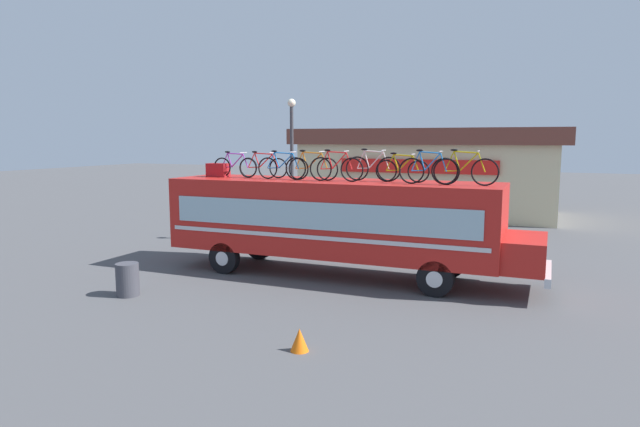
{
  "coord_description": "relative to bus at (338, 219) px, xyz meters",
  "views": [
    {
      "loc": [
        6.17,
        -15.52,
        4.19
      ],
      "look_at": [
        -0.37,
        0.0,
        1.9
      ],
      "focal_mm": 30.89,
      "sensor_mm": 36.0,
      "label": 1
    }
  ],
  "objects": [
    {
      "name": "luggage_bag_1",
      "position": [
        -4.26,
        0.02,
        1.39
      ],
      "size": [
        0.7,
        0.42,
        0.45
      ],
      "primitive_type": "cube",
      "color": "maroon",
      "rests_on": "bus"
    },
    {
      "name": "rooftop_bicycle_6",
      "position": [
        1.03,
        0.22,
        1.56
      ],
      "size": [
        1.72,
        0.44,
        0.97
      ],
      "color": "black",
      "rests_on": "bus"
    },
    {
      "name": "rooftop_bicycle_9",
      "position": [
        3.77,
        -0.25,
        1.57
      ],
      "size": [
        1.81,
        0.44,
        0.98
      ],
      "color": "black",
      "rests_on": "bus"
    },
    {
      "name": "rooftop_bicycle_8",
      "position": [
        2.82,
        -0.33,
        1.56
      ],
      "size": [
        1.7,
        0.44,
        0.97
      ],
      "color": "black",
      "rests_on": "bus"
    },
    {
      "name": "rooftop_bicycle_7",
      "position": [
        1.95,
        0.13,
        1.52
      ],
      "size": [
        1.61,
        0.44,
        0.86
      ],
      "color": "black",
      "rests_on": "bus"
    },
    {
      "name": "rooftop_bicycle_3",
      "position": [
        -1.75,
        -0.2,
        1.54
      ],
      "size": [
        1.75,
        0.44,
        0.9
      ],
      "color": "black",
      "rests_on": "bus"
    },
    {
      "name": "bus",
      "position": [
        0.0,
        0.0,
        0.0
      ],
      "size": [
        11.38,
        2.61,
        2.93
      ],
      "color": "red",
      "rests_on": "ground"
    },
    {
      "name": "roadside_building",
      "position": [
        -0.41,
        15.66,
        0.65
      ],
      "size": [
        14.57,
        7.13,
        4.73
      ],
      "color": "beige",
      "rests_on": "ground"
    },
    {
      "name": "trash_bin",
      "position": [
        -4.39,
        -4.27,
        -1.33
      ],
      "size": [
        0.61,
        0.61,
        0.89
      ],
      "primitive_type": "cylinder",
      "color": "#3F3F47",
      "rests_on": "ground"
    },
    {
      "name": "traffic_cone",
      "position": [
        1.51,
        -6.02,
        -1.54
      ],
      "size": [
        0.37,
        0.37,
        0.46
      ],
      "primitive_type": "cone",
      "color": "orange",
      "rests_on": "ground"
    },
    {
      "name": "rooftop_bicycle_2",
      "position": [
        -2.66,
        0.18,
        1.52
      ],
      "size": [
        1.75,
        0.44,
        0.86
      ],
      "color": "black",
      "rests_on": "bus"
    },
    {
      "name": "rooftop_bicycle_4",
      "position": [
        -0.79,
        -0.18,
        1.55
      ],
      "size": [
        1.75,
        0.44,
        0.92
      ],
      "color": "black",
      "rests_on": "bus"
    },
    {
      "name": "ground_plane",
      "position": [
        -0.21,
        0.0,
        -1.77
      ],
      "size": [
        120.0,
        120.0,
        0.0
      ],
      "primitive_type": "plane",
      "color": "#4C4C4F"
    },
    {
      "name": "street_lamp",
      "position": [
        -3.64,
        4.37,
        1.67
      ],
      "size": [
        0.33,
        0.33,
        5.75
      ],
      "color": "#38383D",
      "rests_on": "ground"
    },
    {
      "name": "rooftop_bicycle_1",
      "position": [
        -3.59,
        -0.02,
        1.52
      ],
      "size": [
        1.62,
        0.44,
        0.86
      ],
      "color": "black",
      "rests_on": "bus"
    },
    {
      "name": "rooftop_bicycle_5",
      "position": [
        0.06,
        -0.3,
        1.55
      ],
      "size": [
        1.71,
        0.44,
        0.95
      ],
      "color": "black",
      "rests_on": "bus"
    }
  ]
}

